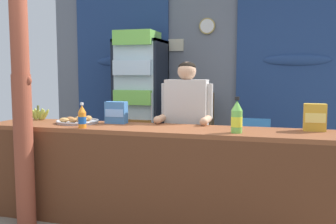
# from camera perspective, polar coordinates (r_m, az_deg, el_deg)

# --- Properties ---
(ground_plane) EXTENTS (7.14, 7.14, 0.00)m
(ground_plane) POSITION_cam_1_polar(r_m,az_deg,el_deg) (4.31, 1.29, -13.02)
(ground_plane) COLOR gray
(back_wall_curtained) EXTENTS (4.96, 0.22, 2.85)m
(back_wall_curtained) POSITION_cam_1_polar(r_m,az_deg,el_deg) (5.73, 5.63, 6.63)
(back_wall_curtained) COLOR slate
(back_wall_curtained) RESTS_ON ground
(stall_counter) EXTENTS (3.29, 0.57, 0.90)m
(stall_counter) POSITION_cam_1_polar(r_m,az_deg,el_deg) (3.41, -2.72, -8.27)
(stall_counter) COLOR brown
(stall_counter) RESTS_ON ground
(timber_post) EXTENTS (0.19, 0.17, 2.78)m
(timber_post) POSITION_cam_1_polar(r_m,az_deg,el_deg) (3.57, -21.42, 4.43)
(timber_post) COLOR brown
(timber_post) RESTS_ON ground
(drink_fridge) EXTENTS (0.66, 0.72, 1.98)m
(drink_fridge) POSITION_cam_1_polar(r_m,az_deg,el_deg) (5.41, -4.27, 2.54)
(drink_fridge) COLOR black
(drink_fridge) RESTS_ON ground
(bottle_shelf_rack) EXTENTS (0.48, 0.28, 1.12)m
(bottle_shelf_rack) POSITION_cam_1_polar(r_m,az_deg,el_deg) (5.47, 4.32, -2.63)
(bottle_shelf_rack) COLOR brown
(bottle_shelf_rack) RESTS_ON ground
(plastic_lawn_chair) EXTENTS (0.46, 0.46, 0.86)m
(plastic_lawn_chair) POSITION_cam_1_polar(r_m,az_deg,el_deg) (4.77, 12.79, -5.15)
(plastic_lawn_chair) COLOR #3884D6
(plastic_lawn_chair) RESTS_ON ground
(shopkeeper) EXTENTS (0.54, 0.42, 1.51)m
(shopkeeper) POSITION_cam_1_polar(r_m,az_deg,el_deg) (3.86, 2.83, -0.72)
(shopkeeper) COLOR #28282D
(shopkeeper) RESTS_ON ground
(soda_bottle_lime_soda) EXTENTS (0.10, 0.10, 0.30)m
(soda_bottle_lime_soda) POSITION_cam_1_polar(r_m,az_deg,el_deg) (3.17, 10.42, -0.84)
(soda_bottle_lime_soda) COLOR #75C64C
(soda_bottle_lime_soda) RESTS_ON stall_counter
(soda_bottle_orange_soda) EXTENTS (0.07, 0.07, 0.23)m
(soda_bottle_orange_soda) POSITION_cam_1_polar(r_m,az_deg,el_deg) (3.48, -12.93, -0.79)
(soda_bottle_orange_soda) COLOR orange
(soda_bottle_orange_soda) RESTS_ON stall_counter
(snack_box_biscuit) EXTENTS (0.21, 0.11, 0.22)m
(snack_box_biscuit) POSITION_cam_1_polar(r_m,az_deg,el_deg) (3.74, -7.88, -0.08)
(snack_box_biscuit) COLOR #3D75B7
(snack_box_biscuit) RESTS_ON stall_counter
(snack_box_choco_powder) EXTENTS (0.18, 0.11, 0.24)m
(snack_box_choco_powder) POSITION_cam_1_polar(r_m,az_deg,el_deg) (3.46, 21.43, -0.77)
(snack_box_choco_powder) COLOR gold
(snack_box_choco_powder) RESTS_ON stall_counter
(pastry_tray) EXTENTS (0.42, 0.42, 0.07)m
(pastry_tray) POSITION_cam_1_polar(r_m,az_deg,el_deg) (3.84, -13.59, -1.32)
(pastry_tray) COLOR #BCBCC1
(pastry_tray) RESTS_ON stall_counter
(banana_bunch) EXTENTS (0.27, 0.07, 0.16)m
(banana_bunch) POSITION_cam_1_polar(r_m,az_deg,el_deg) (4.22, -19.06, -0.31)
(banana_bunch) COLOR #B7C647
(banana_bunch) RESTS_ON stall_counter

